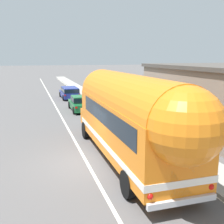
# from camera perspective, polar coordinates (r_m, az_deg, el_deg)

# --- Properties ---
(ground_plane) EXTENTS (300.00, 300.00, 0.00)m
(ground_plane) POSITION_cam_1_polar(r_m,az_deg,el_deg) (13.03, -5.30, -10.48)
(ground_plane) COLOR #565454
(lane_markings) EXTENTS (3.90, 80.00, 0.01)m
(lane_markings) POSITION_cam_1_polar(r_m,az_deg,el_deg) (24.69, -6.99, 0.07)
(lane_markings) COLOR silver
(lane_markings) RESTS_ON ground
(sidewalk_slab) EXTENTS (1.97, 90.00, 0.15)m
(sidewalk_slab) POSITION_cam_1_polar(r_m,az_deg,el_deg) (23.48, 1.13, -0.27)
(sidewalk_slab) COLOR #9E9B93
(sidewalk_slab) RESTS_ON ground
(painted_bus) EXTENTS (2.61, 12.03, 4.12)m
(painted_bus) POSITION_cam_1_polar(r_m,az_deg,el_deg) (12.11, 4.04, -0.76)
(painted_bus) COLOR orange
(painted_bus) RESTS_ON ground
(car_lead) EXTENTS (1.90, 4.28, 1.37)m
(car_lead) POSITION_cam_1_polar(r_m,az_deg,el_deg) (25.04, -6.54, 1.92)
(car_lead) COLOR #196633
(car_lead) RESTS_ON ground
(car_second) EXTENTS (2.01, 4.44, 1.37)m
(car_second) POSITION_cam_1_polar(r_m,az_deg,el_deg) (32.46, -8.88, 4.17)
(car_second) COLOR navy
(car_second) RESTS_ON ground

